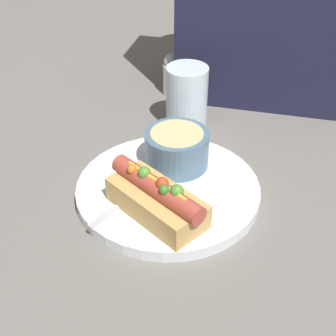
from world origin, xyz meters
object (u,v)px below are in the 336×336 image
Objects in this scene: hot_dog at (156,198)px; soup_bowl at (176,147)px; spoon at (152,181)px; drinking_glass at (187,98)px; salt_shaker at (172,74)px.

soup_bowl is at bearing 122.49° from hot_dog.
hot_dog is 0.96× the size of spoon.
hot_dog is at bearing -86.91° from drinking_glass.
salt_shaker reaches higher than soup_bowl.
soup_bowl is 0.27m from salt_shaker.
hot_dog is 0.38m from salt_shaker.
salt_shaker reaches higher than spoon.
spoon is 1.86× the size of salt_shaker.
hot_dog reaches higher than soup_bowl.
salt_shaker is (-0.07, 0.26, -0.01)m from soup_bowl.
soup_bowl is 0.14m from drinking_glass.
hot_dog is 0.12m from soup_bowl.
drinking_glass is (0.01, 0.20, 0.04)m from spoon.
spoon is at bearing -113.59° from soup_bowl.
salt_shaker is at bearing 133.17° from hot_dog.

